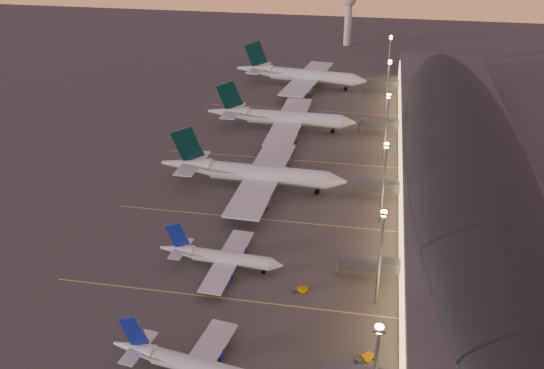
{
  "coord_description": "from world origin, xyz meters",
  "views": [
    {
      "loc": [
        32.84,
        -121.54,
        91.89
      ],
      "look_at": [
        2.0,
        45.0,
        7.0
      ],
      "focal_mm": 40.0,
      "sensor_mm": 36.0,
      "label": 1
    }
  ],
  "objects_px": {
    "airliner_narrow_north": "(221,257)",
    "airliner_wide_mid": "(281,118)",
    "airliner_narrow_south": "(187,364)",
    "baggage_tug_b": "(365,358)",
    "airliner_wide_far": "(300,75)",
    "baggage_tug_c": "(300,290)",
    "airliner_wide_near": "(252,173)",
    "radar_tower": "(349,9)"
  },
  "relations": [
    {
      "from": "airliner_wide_mid",
      "to": "airliner_narrow_north",
      "type": "bearing_deg",
      "value": -88.5
    },
    {
      "from": "airliner_wide_near",
      "to": "airliner_narrow_south",
      "type": "bearing_deg",
      "value": -84.57
    },
    {
      "from": "airliner_wide_mid",
      "to": "radar_tower",
      "type": "relative_size",
      "value": 1.9
    },
    {
      "from": "airliner_narrow_north",
      "to": "airliner_wide_near",
      "type": "distance_m",
      "value": 47.64
    },
    {
      "from": "airliner_narrow_north",
      "to": "baggage_tug_b",
      "type": "distance_m",
      "value": 48.55
    },
    {
      "from": "airliner_narrow_south",
      "to": "airliner_wide_near",
      "type": "relative_size",
      "value": 0.54
    },
    {
      "from": "airliner_narrow_north",
      "to": "radar_tower",
      "type": "distance_m",
      "value": 253.26
    },
    {
      "from": "airliner_narrow_south",
      "to": "baggage_tug_c",
      "type": "distance_m",
      "value": 37.97
    },
    {
      "from": "airliner_wide_near",
      "to": "radar_tower",
      "type": "distance_m",
      "value": 205.91
    },
    {
      "from": "airliner_narrow_south",
      "to": "airliner_wide_far",
      "type": "height_order",
      "value": "airliner_wide_far"
    },
    {
      "from": "airliner_wide_near",
      "to": "baggage_tug_c",
      "type": "relative_size",
      "value": 15.81
    },
    {
      "from": "baggage_tug_b",
      "to": "airliner_wide_far",
      "type": "bearing_deg",
      "value": 62.72
    },
    {
      "from": "airliner_narrow_north",
      "to": "baggage_tug_b",
      "type": "xyz_separation_m",
      "value": [
        39.39,
        -28.27,
        -2.59
      ]
    },
    {
      "from": "airliner_wide_mid",
      "to": "radar_tower",
      "type": "bearing_deg",
      "value": 84.68
    },
    {
      "from": "airliner_narrow_north",
      "to": "radar_tower",
      "type": "bearing_deg",
      "value": 90.09
    },
    {
      "from": "radar_tower",
      "to": "baggage_tug_b",
      "type": "distance_m",
      "value": 282.27
    },
    {
      "from": "airliner_wide_near",
      "to": "radar_tower",
      "type": "height_order",
      "value": "radar_tower"
    },
    {
      "from": "airliner_wide_mid",
      "to": "radar_tower",
      "type": "height_order",
      "value": "radar_tower"
    },
    {
      "from": "airliner_narrow_south",
      "to": "baggage_tug_b",
      "type": "height_order",
      "value": "airliner_narrow_south"
    },
    {
      "from": "airliner_narrow_north",
      "to": "airliner_wide_far",
      "type": "height_order",
      "value": "airliner_wide_far"
    },
    {
      "from": "airliner_narrow_north",
      "to": "airliner_wide_far",
      "type": "xyz_separation_m",
      "value": [
        -1.8,
        161.92,
        2.39
      ]
    },
    {
      "from": "radar_tower",
      "to": "airliner_narrow_south",
      "type": "bearing_deg",
      "value": -92.26
    },
    {
      "from": "airliner_narrow_south",
      "to": "airliner_narrow_north",
      "type": "relative_size",
      "value": 1.02
    },
    {
      "from": "airliner_narrow_north",
      "to": "radar_tower",
      "type": "relative_size",
      "value": 1.04
    },
    {
      "from": "airliner_narrow_south",
      "to": "airliner_wide_far",
      "type": "bearing_deg",
      "value": 100.23
    },
    {
      "from": "baggage_tug_c",
      "to": "airliner_wide_mid",
      "type": "bearing_deg",
      "value": 91.54
    },
    {
      "from": "airliner_narrow_north",
      "to": "airliner_wide_mid",
      "type": "relative_size",
      "value": 0.55
    },
    {
      "from": "airliner_wide_mid",
      "to": "baggage_tug_c",
      "type": "bearing_deg",
      "value": -76.93
    },
    {
      "from": "airliner_wide_far",
      "to": "radar_tower",
      "type": "xyz_separation_m",
      "value": [
        16.74,
        90.2,
        16.35
      ]
    },
    {
      "from": "radar_tower",
      "to": "baggage_tug_c",
      "type": "distance_m",
      "value": 259.77
    },
    {
      "from": "airliner_wide_far",
      "to": "baggage_tug_c",
      "type": "height_order",
      "value": "airliner_wide_far"
    },
    {
      "from": "airliner_wide_mid",
      "to": "airliner_wide_far",
      "type": "bearing_deg",
      "value": 91.36
    },
    {
      "from": "airliner_wide_far",
      "to": "airliner_narrow_south",
      "type": "bearing_deg",
      "value": -80.75
    },
    {
      "from": "airliner_wide_near",
      "to": "baggage_tug_c",
      "type": "height_order",
      "value": "airliner_wide_near"
    },
    {
      "from": "airliner_wide_far",
      "to": "airliner_wide_mid",
      "type": "bearing_deg",
      "value": -81.69
    },
    {
      "from": "airliner_wide_near",
      "to": "baggage_tug_b",
      "type": "bearing_deg",
      "value": -59.49
    },
    {
      "from": "baggage_tug_c",
      "to": "airliner_wide_near",
      "type": "bearing_deg",
      "value": 103.12
    },
    {
      "from": "baggage_tug_b",
      "to": "airliner_wide_near",
      "type": "bearing_deg",
      "value": 78.94
    },
    {
      "from": "airliner_wide_far",
      "to": "baggage_tug_c",
      "type": "relative_size",
      "value": 16.74
    },
    {
      "from": "radar_tower",
      "to": "baggage_tug_b",
      "type": "xyz_separation_m",
      "value": [
        24.45,
        -280.4,
        -21.33
      ]
    },
    {
      "from": "airliner_narrow_north",
      "to": "airliner_wide_far",
      "type": "bearing_deg",
      "value": 94.12
    },
    {
      "from": "airliner_narrow_south",
      "to": "airliner_wide_mid",
      "type": "height_order",
      "value": "airliner_wide_mid"
    }
  ]
}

